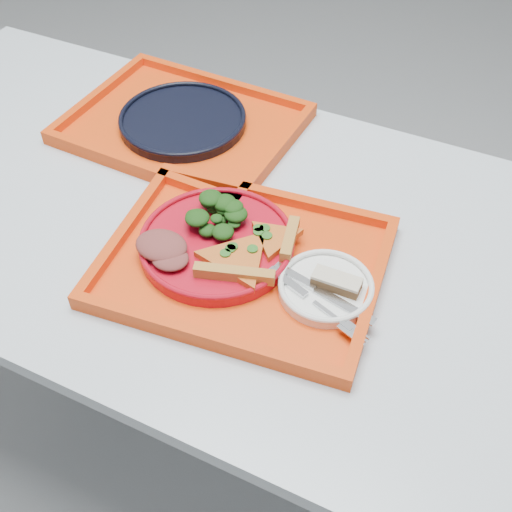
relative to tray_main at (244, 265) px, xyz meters
name	(u,v)px	position (x,y,z in m)	size (l,w,h in m)	color
ground	(221,421)	(-0.12, 0.08, -0.76)	(10.00, 10.00, 0.00)	gray
table	(206,244)	(-0.12, 0.08, -0.08)	(1.60, 0.80, 0.75)	#B3C0C9
tray_main	(244,265)	(0.00, 0.00, 0.00)	(0.45, 0.35, 0.01)	red
tray_far	(183,127)	(-0.29, 0.29, 0.00)	(0.45, 0.35, 0.01)	red
dinner_plate	(217,244)	(-0.06, 0.01, 0.02)	(0.26, 0.26, 0.02)	#AC0B1B
side_plate	(326,289)	(0.14, 0.00, 0.01)	(0.15, 0.15, 0.01)	white
navy_plate	(183,121)	(-0.29, 0.29, 0.01)	(0.26, 0.26, 0.02)	black
pizza_slice_a	(238,257)	(0.00, -0.02, 0.03)	(0.15, 0.13, 0.02)	orange
pizza_slice_b	(275,236)	(0.03, 0.05, 0.03)	(0.10, 0.09, 0.02)	orange
salad_heap	(218,211)	(-0.08, 0.05, 0.05)	(0.09, 0.08, 0.05)	black
meat_portion	(161,246)	(-0.12, -0.05, 0.04)	(0.09, 0.07, 0.03)	brown
dessert_bar	(337,282)	(0.16, 0.01, 0.03)	(0.08, 0.03, 0.02)	#4E2C1A
knife	(323,293)	(0.15, -0.02, 0.02)	(0.18, 0.02, 0.01)	silver
fork	(313,301)	(0.14, -0.04, 0.02)	(0.18, 0.02, 0.01)	silver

